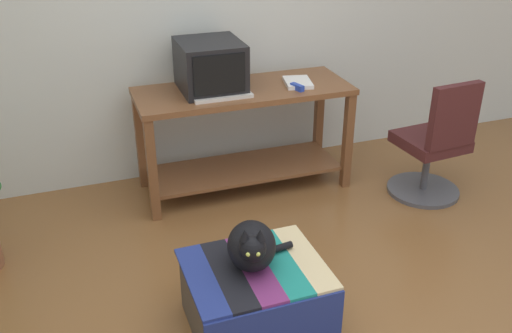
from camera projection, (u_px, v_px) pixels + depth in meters
The scene contains 11 objects.
ground_plane at pixel (312, 333), 2.92m from camera, with size 14.00×14.00×0.00m, color brown.
back_wall at pixel (199, 0), 4.05m from camera, with size 8.00×0.10×2.60m, color silver.
desk at pixel (244, 121), 4.08m from camera, with size 1.51×0.60×0.77m.
tv_monitor at pixel (210, 66), 3.87m from camera, with size 0.43×0.47×0.34m.
keyboard at pixel (222, 96), 3.79m from camera, with size 0.40×0.15×0.02m, color beige.
book at pixel (298, 82), 4.04m from camera, with size 0.18×0.25×0.03m, color white.
ottoman_with_blanket at pixel (255, 296), 2.90m from camera, with size 0.69×0.59×0.36m.
cat at pixel (252, 246), 2.77m from camera, with size 0.40×0.36×0.28m.
office_chair at pixel (435, 147), 4.01m from camera, with size 0.52×0.52×0.89m.
stapler at pixel (297, 87), 3.93m from camera, with size 0.04×0.11×0.04m, color #2342B7.
pen at pixel (298, 80), 4.11m from camera, with size 0.01×0.01×0.14m, color #2351B2.
Camera 1 is at (-1.02, -1.98, 2.09)m, focal length 40.08 mm.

